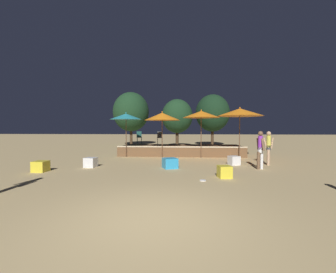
{
  "coord_description": "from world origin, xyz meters",
  "views": [
    {
      "loc": [
        0.67,
        -4.37,
        1.83
      ],
      "look_at": [
        0.0,
        4.82,
        1.48
      ],
      "focal_mm": 24.0,
      "sensor_mm": 36.0,
      "label": 1
    }
  ],
  "objects_px": {
    "patio_umbrella_0": "(201,114)",
    "person_0": "(260,149)",
    "cube_seat_0": "(91,162)",
    "bistro_chair_0": "(139,136)",
    "person_1": "(269,147)",
    "patio_umbrella_1": "(162,117)",
    "patio_umbrella_3": "(240,112)",
    "cube_seat_2": "(170,163)",
    "background_tree_1": "(177,116)",
    "cube_seat_1": "(225,172)",
    "cube_seat_4": "(234,160)",
    "cube_seat_3": "(41,166)",
    "frisbee_disc": "(203,180)",
    "patio_umbrella_2": "(126,117)",
    "background_tree_0": "(131,112)",
    "background_tree_2": "(213,113)",
    "bistro_chair_1": "(160,136)"
  },
  "relations": [
    {
      "from": "cube_seat_1",
      "to": "person_1",
      "type": "distance_m",
      "value": 4.12
    },
    {
      "from": "cube_seat_4",
      "to": "background_tree_1",
      "type": "xyz_separation_m",
      "value": [
        -3.12,
        9.41,
        2.69
      ]
    },
    {
      "from": "person_0",
      "to": "bistro_chair_0",
      "type": "distance_m",
      "value": 8.95
    },
    {
      "from": "cube_seat_2",
      "to": "background_tree_2",
      "type": "xyz_separation_m",
      "value": [
        3.51,
        13.0,
        3.11
      ]
    },
    {
      "from": "frisbee_disc",
      "to": "background_tree_2",
      "type": "xyz_separation_m",
      "value": [
        2.22,
        15.38,
        3.32
      ]
    },
    {
      "from": "cube_seat_2",
      "to": "background_tree_2",
      "type": "bearing_deg",
      "value": 74.9
    },
    {
      "from": "background_tree_0",
      "to": "background_tree_1",
      "type": "xyz_separation_m",
      "value": [
        4.94,
        -2.62,
        -0.61
      ]
    },
    {
      "from": "patio_umbrella_2",
      "to": "cube_seat_0",
      "type": "xyz_separation_m",
      "value": [
        -0.7,
        -3.77,
        -2.32
      ]
    },
    {
      "from": "cube_seat_0",
      "to": "cube_seat_1",
      "type": "bearing_deg",
      "value": -17.1
    },
    {
      "from": "cube_seat_3",
      "to": "frisbee_disc",
      "type": "height_order",
      "value": "cube_seat_3"
    },
    {
      "from": "patio_umbrella_3",
      "to": "background_tree_1",
      "type": "relative_size",
      "value": 0.69
    },
    {
      "from": "patio_umbrella_0",
      "to": "frisbee_disc",
      "type": "xyz_separation_m",
      "value": [
        -0.39,
        -6.1,
        -2.64
      ]
    },
    {
      "from": "cube_seat_3",
      "to": "bistro_chair_0",
      "type": "distance_m",
      "value": 7.79
    },
    {
      "from": "person_1",
      "to": "patio_umbrella_1",
      "type": "bearing_deg",
      "value": 86.93
    },
    {
      "from": "background_tree_1",
      "to": "patio_umbrella_1",
      "type": "bearing_deg",
      "value": -96.03
    },
    {
      "from": "patio_umbrella_2",
      "to": "cube_seat_1",
      "type": "distance_m",
      "value": 7.92
    },
    {
      "from": "cube_seat_4",
      "to": "bistro_chair_1",
      "type": "bearing_deg",
      "value": 132.64
    },
    {
      "from": "background_tree_0",
      "to": "patio_umbrella_2",
      "type": "bearing_deg",
      "value": -78.37
    },
    {
      "from": "background_tree_2",
      "to": "cube_seat_2",
      "type": "bearing_deg",
      "value": -105.1
    },
    {
      "from": "patio_umbrella_3",
      "to": "person_1",
      "type": "distance_m",
      "value": 3.14
    },
    {
      "from": "bistro_chair_0",
      "to": "cube_seat_0",
      "type": "bearing_deg",
      "value": -116.38
    },
    {
      "from": "cube_seat_0",
      "to": "background_tree_1",
      "type": "bearing_deg",
      "value": 70.74
    },
    {
      "from": "person_0",
      "to": "person_1",
      "type": "height_order",
      "value": "person_0"
    },
    {
      "from": "patio_umbrella_3",
      "to": "background_tree_1",
      "type": "distance_m",
      "value": 8.0
    },
    {
      "from": "patio_umbrella_0",
      "to": "cube_seat_3",
      "type": "distance_m",
      "value": 8.93
    },
    {
      "from": "bistro_chair_1",
      "to": "background_tree_1",
      "type": "distance_m",
      "value": 5.24
    },
    {
      "from": "cube_seat_1",
      "to": "background_tree_1",
      "type": "xyz_separation_m",
      "value": [
        -2.14,
        12.37,
        2.69
      ]
    },
    {
      "from": "cube_seat_0",
      "to": "bistro_chair_0",
      "type": "bearing_deg",
      "value": 79.96
    },
    {
      "from": "cube_seat_0",
      "to": "cube_seat_2",
      "type": "relative_size",
      "value": 0.69
    },
    {
      "from": "background_tree_0",
      "to": "cube_seat_2",
      "type": "bearing_deg",
      "value": -69.41
    },
    {
      "from": "cube_seat_1",
      "to": "cube_seat_4",
      "type": "distance_m",
      "value": 3.12
    },
    {
      "from": "cube_seat_3",
      "to": "person_0",
      "type": "distance_m",
      "value": 9.46
    },
    {
      "from": "cube_seat_3",
      "to": "person_0",
      "type": "relative_size",
      "value": 0.32
    },
    {
      "from": "cube_seat_0",
      "to": "bistro_chair_0",
      "type": "relative_size",
      "value": 0.61
    },
    {
      "from": "patio_umbrella_0",
      "to": "background_tree_2",
      "type": "relative_size",
      "value": 0.56
    },
    {
      "from": "cube_seat_2",
      "to": "bistro_chair_0",
      "type": "height_order",
      "value": "bistro_chair_0"
    },
    {
      "from": "person_0",
      "to": "patio_umbrella_0",
      "type": "bearing_deg",
      "value": -77.06
    },
    {
      "from": "background_tree_2",
      "to": "patio_umbrella_2",
      "type": "bearing_deg",
      "value": -125.18
    },
    {
      "from": "patio_umbrella_2",
      "to": "cube_seat_3",
      "type": "relative_size",
      "value": 5.23
    },
    {
      "from": "patio_umbrella_3",
      "to": "cube_seat_4",
      "type": "bearing_deg",
      "value": -109.07
    },
    {
      "from": "patio_umbrella_2",
      "to": "background_tree_1",
      "type": "height_order",
      "value": "background_tree_1"
    },
    {
      "from": "frisbee_disc",
      "to": "cube_seat_1",
      "type": "bearing_deg",
      "value": 34.26
    },
    {
      "from": "cube_seat_0",
      "to": "cube_seat_4",
      "type": "distance_m",
      "value": 6.91
    },
    {
      "from": "cube_seat_3",
      "to": "background_tree_0",
      "type": "height_order",
      "value": "background_tree_0"
    },
    {
      "from": "cube_seat_2",
      "to": "cube_seat_4",
      "type": "relative_size",
      "value": 1.32
    },
    {
      "from": "person_0",
      "to": "background_tree_1",
      "type": "height_order",
      "value": "background_tree_1"
    },
    {
      "from": "person_0",
      "to": "person_1",
      "type": "xyz_separation_m",
      "value": [
        0.8,
        1.22,
        -0.02
      ]
    },
    {
      "from": "patio_umbrella_1",
      "to": "bistro_chair_0",
      "type": "height_order",
      "value": "patio_umbrella_1"
    },
    {
      "from": "patio_umbrella_0",
      "to": "person_0",
      "type": "bearing_deg",
      "value": -57.82
    },
    {
      "from": "patio_umbrella_2",
      "to": "cube_seat_0",
      "type": "relative_size",
      "value": 5.17
    }
  ]
}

